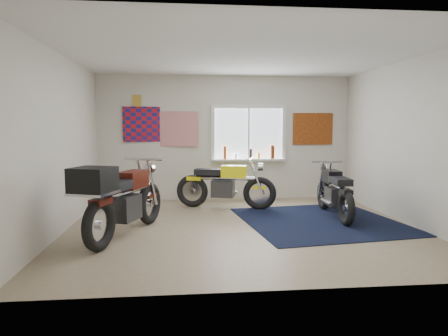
{
  "coord_description": "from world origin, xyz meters",
  "views": [
    {
      "loc": [
        -0.9,
        -6.21,
        1.61
      ],
      "look_at": [
        -0.25,
        0.4,
        0.91
      ],
      "focal_mm": 32.0,
      "sensor_mm": 36.0,
      "label": 1
    }
  ],
  "objects": [
    {
      "name": "ground",
      "position": [
        0.0,
        0.0,
        0.0
      ],
      "size": [
        5.5,
        5.5,
        0.0
      ],
      "primitive_type": "plane",
      "color": "#9E896B",
      "rests_on": "ground"
    },
    {
      "name": "room_shell",
      "position": [
        0.0,
        0.0,
        1.64
      ],
      "size": [
        5.5,
        5.5,
        5.5
      ],
      "color": "white",
      "rests_on": "ground"
    },
    {
      "name": "navy_rug",
      "position": [
        1.38,
        0.25,
        0.01
      ],
      "size": [
        2.82,
        2.9,
        0.01
      ],
      "primitive_type": "cube",
      "rotation": [
        0.0,
        0.0,
        0.13
      ],
      "color": "black",
      "rests_on": "ground"
    },
    {
      "name": "window_assembly",
      "position": [
        0.5,
        2.47,
        1.37
      ],
      "size": [
        1.66,
        0.17,
        1.26
      ],
      "color": "white",
      "rests_on": "room_shell"
    },
    {
      "name": "oil_bottles",
      "position": [
        0.6,
        2.4,
        1.03
      ],
      "size": [
        1.13,
        0.09,
        0.3
      ],
      "color": "#954515",
      "rests_on": "window_assembly"
    },
    {
      "name": "flag_display",
      "position": [
        -1.9,
        2.48,
        2.15
      ],
      "size": [
        1.6,
        0.1,
        1.17
      ],
      "color": "red",
      "rests_on": "room_shell"
    },
    {
      "name": "triumph_poster",
      "position": [
        1.95,
        2.48,
        1.55
      ],
      "size": [
        0.9,
        0.03,
        0.7
      ],
      "primitive_type": "cube",
      "color": "#A54C14",
      "rests_on": "room_shell"
    },
    {
      "name": "yellow_triumph",
      "position": [
        -0.12,
        1.5,
        0.44
      ],
      "size": [
        1.95,
        0.79,
        1.01
      ],
      "rotation": [
        0.0,
        0.0,
        -0.29
      ],
      "color": "black",
      "rests_on": "ground"
    },
    {
      "name": "black_chrome_bike",
      "position": [
        1.74,
        0.56,
        0.42
      ],
      "size": [
        0.58,
        1.89,
        0.97
      ],
      "rotation": [
        0.0,
        0.0,
        1.51
      ],
      "color": "black",
      "rests_on": "navy_rug"
    },
    {
      "name": "maroon_tourer",
      "position": [
        -1.81,
        -0.49,
        0.58
      ],
      "size": [
        1.11,
        2.15,
        1.11
      ],
      "rotation": [
        0.0,
        0.0,
        1.21
      ],
      "color": "black",
      "rests_on": "ground"
    }
  ]
}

